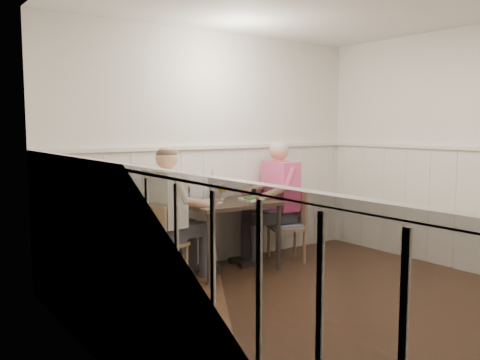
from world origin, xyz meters
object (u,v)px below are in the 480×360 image
(chair_right, at_px, (291,223))
(diner_cream, at_px, (169,225))
(beer_bottle, at_px, (187,193))
(dining_table, at_px, (229,211))
(man_in_pink, at_px, (278,209))
(grass_vase, at_px, (211,185))
(chair_left, at_px, (160,241))

(chair_right, xyz_separation_m, diner_cream, (-1.53, 0.08, 0.14))
(beer_bottle, bearing_deg, dining_table, -36.87)
(diner_cream, bearing_deg, dining_table, -0.25)
(man_in_pink, relative_size, beer_bottle, 6.87)
(diner_cream, bearing_deg, grass_vase, 23.97)
(dining_table, bearing_deg, chair_right, -5.64)
(chair_right, xyz_separation_m, grass_vase, (-0.84, 0.39, 0.47))
(diner_cream, bearing_deg, man_in_pink, 2.16)
(chair_right, distance_m, beer_bottle, 1.28)
(dining_table, distance_m, diner_cream, 0.73)
(dining_table, relative_size, chair_left, 1.23)
(beer_bottle, relative_size, grass_vase, 0.60)
(chair_left, height_order, diner_cream, diner_cream)
(dining_table, height_order, beer_bottle, beer_bottle)
(chair_left, xyz_separation_m, diner_cream, (0.11, 0.02, 0.14))
(chair_right, bearing_deg, grass_vase, 155.15)
(man_in_pink, height_order, diner_cream, man_in_pink)
(dining_table, height_order, diner_cream, diner_cream)
(chair_left, bearing_deg, diner_cream, 10.33)
(dining_table, relative_size, beer_bottle, 4.82)
(chair_left, relative_size, grass_vase, 2.35)
(chair_left, distance_m, beer_bottle, 0.69)
(grass_vase, bearing_deg, diner_cream, -156.03)
(chair_left, xyz_separation_m, grass_vase, (0.80, 0.33, 0.47))
(beer_bottle, xyz_separation_m, grass_vase, (0.32, 0.04, 0.06))
(chair_left, distance_m, diner_cream, 0.18)
(chair_right, relative_size, beer_bottle, 3.93)
(chair_right, distance_m, diner_cream, 1.54)
(dining_table, height_order, grass_vase, grass_vase)
(beer_bottle, distance_m, grass_vase, 0.33)
(man_in_pink, xyz_separation_m, diner_cream, (-1.45, -0.05, -0.01))
(chair_left, relative_size, diner_cream, 0.58)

